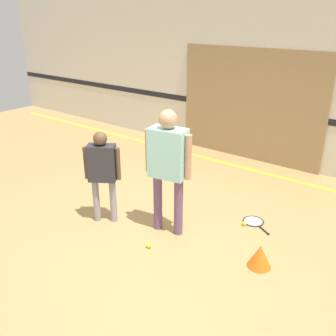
# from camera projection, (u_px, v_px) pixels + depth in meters

# --- Properties ---
(ground_plane) EXTENTS (16.00, 16.00, 0.00)m
(ground_plane) POSITION_uv_depth(u_px,v_px,m) (159.00, 229.00, 5.29)
(ground_plane) COLOR tan
(wall_back) EXTENTS (16.00, 0.07, 3.20)m
(wall_back) POSITION_uv_depth(u_px,v_px,m) (269.00, 82.00, 7.15)
(wall_back) COLOR silver
(wall_back) RESTS_ON ground_plane
(wall_panel) EXTENTS (3.05, 0.05, 2.22)m
(wall_panel) POSITION_uv_depth(u_px,v_px,m) (250.00, 105.00, 7.47)
(wall_panel) COLOR #9E7F56
(wall_panel) RESTS_ON ground_plane
(floor_stripe) EXTENTS (14.40, 0.10, 0.01)m
(floor_stripe) POSITION_uv_depth(u_px,v_px,m) (247.00, 169.00, 7.32)
(floor_stripe) COLOR yellow
(floor_stripe) RESTS_ON ground_plane
(person_instructor) EXTENTS (0.65, 0.35, 1.73)m
(person_instructor) POSITION_uv_depth(u_px,v_px,m) (168.00, 160.00, 4.85)
(person_instructor) COLOR #6B4C70
(person_instructor) RESTS_ON ground_plane
(person_student_left) EXTENTS (0.45, 0.38, 1.36)m
(person_student_left) POSITION_uv_depth(u_px,v_px,m) (102.00, 168.00, 5.19)
(person_student_left) COLOR gray
(person_student_left) RESTS_ON ground_plane
(racket_spare_on_floor) EXTENTS (0.55, 0.42, 0.03)m
(racket_spare_on_floor) POSITION_uv_depth(u_px,v_px,m) (254.00, 222.00, 5.46)
(racket_spare_on_floor) COLOR #28282D
(racket_spare_on_floor) RESTS_ON ground_plane
(tennis_ball_near_instructor) EXTENTS (0.07, 0.07, 0.07)m
(tennis_ball_near_instructor) POSITION_uv_depth(u_px,v_px,m) (149.00, 246.00, 4.86)
(tennis_ball_near_instructor) COLOR #CCE038
(tennis_ball_near_instructor) RESTS_ON ground_plane
(tennis_ball_by_spare_racket) EXTENTS (0.07, 0.07, 0.07)m
(tennis_ball_by_spare_racket) POSITION_uv_depth(u_px,v_px,m) (244.00, 223.00, 5.37)
(tennis_ball_by_spare_racket) COLOR #CCE038
(tennis_ball_by_spare_racket) RESTS_ON ground_plane
(training_cone) EXTENTS (0.29, 0.29, 0.29)m
(training_cone) POSITION_uv_depth(u_px,v_px,m) (260.00, 256.00, 4.47)
(training_cone) COLOR orange
(training_cone) RESTS_ON ground_plane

